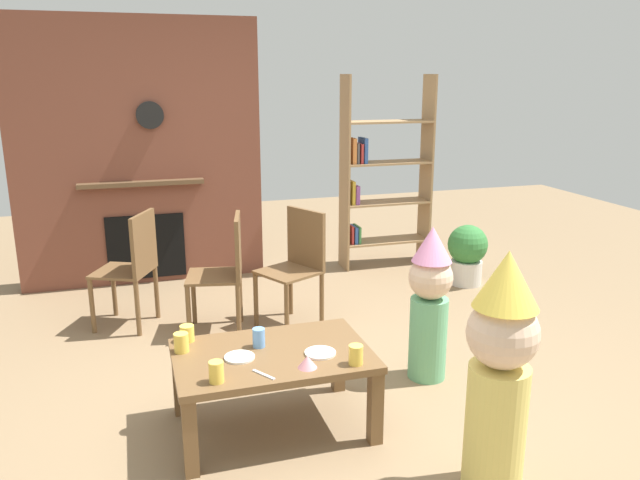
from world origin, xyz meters
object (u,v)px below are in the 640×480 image
bookshelf (380,179)px  dining_chair_middle (226,267)px  paper_cup_near_right (356,355)px  dining_chair_right (297,261)px  coffee_table (273,364)px  paper_cup_far_right (181,343)px  birthday_cake_slice (307,362)px  child_in_pink (430,300)px  dining_chair_left (134,263)px  paper_cup_near_left (259,338)px  child_with_cone_hat (500,368)px  paper_plate_front (320,353)px  potted_plant_tall (467,252)px  paper_plate_rear (239,357)px  paper_cup_far_left (187,333)px  paper_cup_center (216,372)px

bookshelf → dining_chair_middle: size_ratio=2.11×
paper_cup_near_right → dining_chair_right: 1.69m
dining_chair_middle → bookshelf: bearing=-132.4°
coffee_table → paper_cup_far_right: (-0.46, 0.15, 0.12)m
birthday_cake_slice → child_in_pink: bearing=28.8°
paper_cup_near_right → child_in_pink: bearing=38.5°
birthday_cake_slice → dining_chair_left: (-0.81, 1.96, 0.03)m
paper_cup_near_left → dining_chair_left: bearing=111.0°
dining_chair_left → child_with_cone_hat: bearing=146.6°
bookshelf → paper_plate_front: 3.17m
paper_plate_front → birthday_cake_slice: birthday_cake_slice is taller
paper_cup_far_right → paper_plate_front: bearing=-19.3°
dining_chair_left → potted_plant_tall: bearing=-152.1°
paper_cup_far_right → paper_plate_rear: 0.33m
paper_cup_far_right → paper_plate_rear: (0.28, -0.17, -0.05)m
paper_cup_near_left → paper_cup_far_left: paper_cup_near_left is taller
coffee_table → paper_plate_rear: paper_plate_rear is taller
paper_cup_far_left → potted_plant_tall: potted_plant_tall is taller
dining_chair_right → paper_cup_far_left: bearing=22.9°
bookshelf → paper_plate_rear: bearing=-125.2°
dining_chair_middle → potted_plant_tall: dining_chair_middle is taller
dining_chair_middle → paper_cup_far_left: bearing=82.6°
paper_cup_near_left → child_in_pink: (1.14, 0.20, 0.03)m
dining_chair_right → paper_cup_center: bearing=35.5°
child_with_cone_hat → child_in_pink: child_with_cone_hat is taller
coffee_table → paper_cup_near_left: (-0.05, 0.09, 0.12)m
paper_cup_far_left → paper_plate_rear: bearing=-51.6°
birthday_cake_slice → dining_chair_left: size_ratio=0.11×
dining_chair_right → potted_plant_tall: 1.82m
dining_chair_left → coffee_table: bearing=136.8°
paper_plate_rear → potted_plant_tall: potted_plant_tall is taller
paper_cup_far_left → child_with_cone_hat: (1.29, -1.10, 0.12)m
coffee_table → dining_chair_left: bearing=111.5°
bookshelf → paper_cup_center: size_ratio=17.73×
paper_cup_center → potted_plant_tall: potted_plant_tall is taller
paper_cup_near_left → child_in_pink: 1.15m
paper_plate_rear → coffee_table: bearing=5.9°
birthday_cake_slice → child_with_cone_hat: (0.74, -0.58, 0.14)m
potted_plant_tall → dining_chair_right: bearing=-165.6°
paper_cup_near_right → dining_chair_left: bearing=118.1°
paper_plate_rear → birthday_cake_slice: birthday_cake_slice is taller
paper_plate_front → paper_plate_rear: size_ratio=1.05×
coffee_table → dining_chair_left: 1.86m
paper_cup_far_left → paper_cup_near_left: bearing=-27.5°
coffee_table → paper_cup_center: size_ratio=9.79×
paper_cup_center → child_in_pink: child_in_pink is taller
child_in_pink → dining_chair_right: bearing=-78.8°
paper_cup_far_right → dining_chair_left: 1.59m
paper_plate_front → dining_chair_left: size_ratio=0.19×
child_in_pink → potted_plant_tall: (1.19, 1.57, -0.22)m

